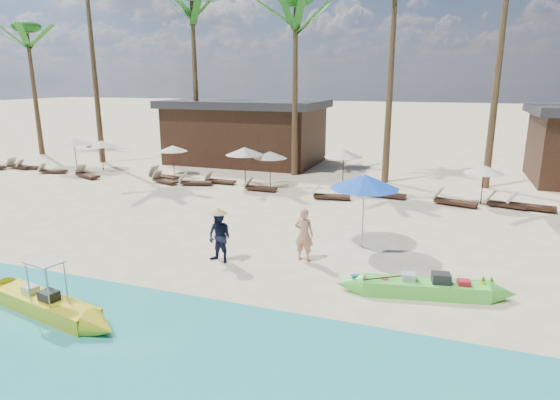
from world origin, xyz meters
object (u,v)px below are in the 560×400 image
(tourist, at_px, (304,235))
(green_canoe, at_px, (424,288))
(yellow_canoe, at_px, (45,305))

(tourist, bearing_deg, green_canoe, 165.79)
(green_canoe, height_order, yellow_canoe, yellow_canoe)
(yellow_canoe, height_order, tourist, tourist)
(green_canoe, distance_m, yellow_canoe, 9.74)
(yellow_canoe, bearing_deg, green_canoe, 36.59)
(green_canoe, distance_m, tourist, 4.07)
(yellow_canoe, bearing_deg, tourist, 59.00)
(yellow_canoe, distance_m, tourist, 7.50)
(tourist, bearing_deg, yellow_canoe, 53.44)
(green_canoe, bearing_deg, yellow_canoe, -165.50)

